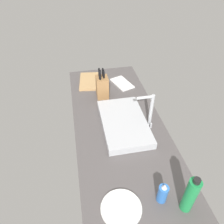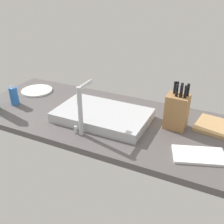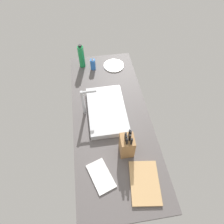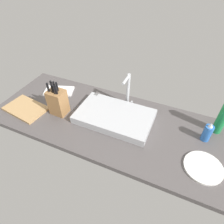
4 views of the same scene
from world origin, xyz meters
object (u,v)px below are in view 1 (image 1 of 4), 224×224
at_px(soap_bottle, 163,193).
at_px(dish_towel, 122,83).
at_px(cutting_board, 90,81).
at_px(knife_block, 102,87).
at_px(faucet, 150,109).
at_px(dinner_plate, 121,208).
at_px(water_bottle, 190,195).
at_px(sink_basin, 124,123).

relative_size(soap_bottle, dish_towel, 0.61).
bearing_deg(cutting_board, knife_block, 17.34).
bearing_deg(faucet, soap_bottle, -11.24).
bearing_deg(knife_block, dinner_plate, -2.39).
bearing_deg(water_bottle, dish_towel, -177.47).
height_order(faucet, dinner_plate, faucet).
relative_size(faucet, knife_block, 1.05).
height_order(knife_block, dish_towel, knife_block).
relative_size(faucet, dish_towel, 1.14).
bearing_deg(cutting_board, water_bottle, 14.78).
distance_m(faucet, dinner_plate, 0.68).
bearing_deg(sink_basin, water_bottle, 14.48).
height_order(faucet, dish_towel, faucet).
bearing_deg(dinner_plate, sink_basin, 165.36).
bearing_deg(faucet, sink_basin, -98.29).
bearing_deg(soap_bottle, dinner_plate, -87.28).
distance_m(sink_basin, water_bottle, 0.68).
distance_m(faucet, knife_block, 0.50).
distance_m(sink_basin, soap_bottle, 0.59).
height_order(soap_bottle, dinner_plate, soap_bottle).
relative_size(water_bottle, dish_towel, 1.10).
xyz_separation_m(sink_basin, dish_towel, (-0.55, 0.12, -0.02)).
height_order(knife_block, cutting_board, knife_block).
relative_size(water_bottle, dinner_plate, 1.20).
xyz_separation_m(sink_basin, faucet, (0.03, 0.17, 0.13)).
bearing_deg(dish_towel, water_bottle, 2.53).
bearing_deg(sink_basin, soap_bottle, 6.03).
xyz_separation_m(cutting_board, water_bottle, (1.29, 0.34, 0.11)).
bearing_deg(cutting_board, soap_bottle, 10.80).
height_order(knife_block, water_bottle, water_bottle).
distance_m(cutting_board, dish_towel, 0.30).
height_order(sink_basin, dish_towel, sink_basin).
relative_size(dinner_plate, dish_towel, 0.92).
xyz_separation_m(cutting_board, soap_bottle, (1.23, 0.23, 0.05)).
bearing_deg(soap_bottle, knife_block, -170.92).
relative_size(cutting_board, dish_towel, 1.29).
distance_m(sink_basin, dinner_plate, 0.62).
xyz_separation_m(faucet, knife_block, (-0.41, -0.27, -0.05)).
relative_size(knife_block, cutting_board, 0.83).
xyz_separation_m(soap_bottle, dinner_plate, (0.01, -0.22, -0.06)).
distance_m(water_bottle, dinner_plate, 0.35).
height_order(faucet, cutting_board, faucet).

